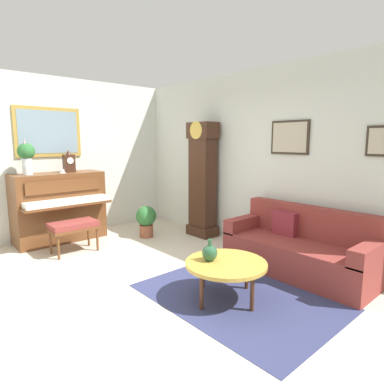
{
  "coord_description": "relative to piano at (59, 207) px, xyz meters",
  "views": [
    {
      "loc": [
        3.37,
        -1.86,
        1.7
      ],
      "look_at": [
        -0.04,
        1.17,
        0.99
      ],
      "focal_mm": 30.67,
      "sensor_mm": 36.0,
      "label": 1
    }
  ],
  "objects": [
    {
      "name": "area_rug",
      "position": [
        3.4,
        0.68,
        -0.59
      ],
      "size": [
        2.1,
        1.5,
        0.01
      ],
      "primitive_type": "cube",
      "color": "navy",
      "rests_on": "ground_plane"
    },
    {
      "name": "mantel_clock",
      "position": [
        0.0,
        0.21,
        0.75
      ],
      "size": [
        0.13,
        0.18,
        0.38
      ],
      "color": "#3D2316",
      "rests_on": "piano"
    },
    {
      "name": "green_jug",
      "position": [
        3.19,
        0.45,
        -0.09
      ],
      "size": [
        0.17,
        0.17,
        0.24
      ],
      "color": "#234C33",
      "rests_on": "coffee_table"
    },
    {
      "name": "flower_vase",
      "position": [
        0.0,
        -0.46,
        0.89
      ],
      "size": [
        0.26,
        0.26,
        0.58
      ],
      "color": "silver",
      "rests_on": "piano"
    },
    {
      "name": "couch",
      "position": [
        3.47,
        1.84,
        -0.28
      ],
      "size": [
        1.9,
        0.8,
        0.84
      ],
      "color": "maroon",
      "rests_on": "ground_plane"
    },
    {
      "name": "piano",
      "position": [
        0.0,
        0.0,
        0.0
      ],
      "size": [
        0.87,
        1.44,
        1.17
      ],
      "color": "brown",
      "rests_on": "ground_plane"
    },
    {
      "name": "wall_back",
      "position": [
        2.24,
        2.31,
        0.81
      ],
      "size": [
        5.3,
        0.13,
        2.8
      ],
      "color": "silver",
      "rests_on": "ground_plane"
    },
    {
      "name": "grandfather_clock",
      "position": [
        1.39,
        2.04,
        0.37
      ],
      "size": [
        0.52,
        0.34,
        2.03
      ],
      "color": "#3D2316",
      "rests_on": "ground_plane"
    },
    {
      "name": "ground_plane",
      "position": [
        2.23,
        -0.08,
        -0.64
      ],
      "size": [
        6.4,
        6.0,
        0.1
      ],
      "primitive_type": "cube",
      "color": "beige"
    },
    {
      "name": "wall_left",
      "position": [
        -0.37,
        -0.08,
        0.82
      ],
      "size": [
        0.13,
        4.9,
        2.8
      ],
      "color": "silver",
      "rests_on": "ground_plane"
    },
    {
      "name": "piano_bench",
      "position": [
        0.77,
        -0.08,
        -0.19
      ],
      "size": [
        0.42,
        0.7,
        0.48
      ],
      "color": "brown",
      "rests_on": "ground_plane"
    },
    {
      "name": "potted_plant",
      "position": [
        0.81,
        1.22,
        -0.27
      ],
      "size": [
        0.36,
        0.36,
        0.56
      ],
      "color": "#935138",
      "rests_on": "ground_plane"
    },
    {
      "name": "coffee_table",
      "position": [
        3.33,
        0.56,
        -0.2
      ],
      "size": [
        0.88,
        0.88,
        0.42
      ],
      "color": "gold",
      "rests_on": "ground_plane"
    },
    {
      "name": "teacup",
      "position": [
        0.09,
        0.05,
        0.6
      ],
      "size": [
        0.12,
        0.12,
        0.06
      ],
      "color": "white",
      "rests_on": "piano"
    }
  ]
}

